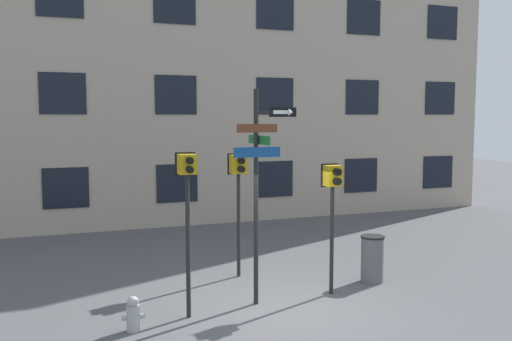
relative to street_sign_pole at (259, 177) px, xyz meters
The scene contains 8 objects.
ground_plane 2.52m from the street_sign_pole, 63.22° to the right, with size 60.00×60.00×0.00m, color #515154.
building_facade 9.60m from the street_sign_pole, 88.23° to the left, with size 24.00×0.64×14.21m.
street_sign_pole is the anchor object (origin of this frame).
pedestrian_signal_left 1.48m from the street_sign_pole, behind, with size 0.36×0.40×2.96m.
pedestrian_signal_right 1.63m from the street_sign_pole, ahead, with size 0.37×0.40×2.65m.
pedestrian_signal_across 1.94m from the street_sign_pole, 82.76° to the left, with size 0.42×0.40×2.77m.
fire_hydrant 3.34m from the street_sign_pole, 167.31° to the right, with size 0.39×0.23×0.60m.
trash_bin 3.45m from the street_sign_pole, ahead, with size 0.51×0.51×1.02m.
Camera 1 is at (-4.11, -9.44, 3.61)m, focal length 40.00 mm.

